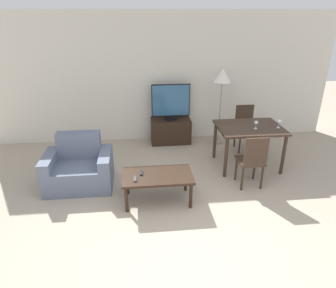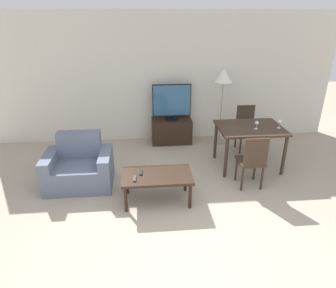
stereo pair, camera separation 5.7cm
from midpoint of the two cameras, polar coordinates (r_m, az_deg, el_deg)
name	(u,v)px [view 2 (the right image)]	position (r m, az deg, el deg)	size (l,w,h in m)	color
ground_plane	(185,256)	(3.79, 3.72, -20.58)	(18.00, 18.00, 0.00)	tan
wall_back	(162,79)	(6.51, -0.99, 12.36)	(7.50, 0.06, 2.70)	silver
armchair	(79,168)	(5.13, -16.22, -4.47)	(1.06, 0.75, 0.85)	slate
tv_stand	(172,131)	(6.55, 0.93, 2.54)	(0.85, 0.45, 0.53)	black
tv	(172,102)	(6.34, 0.97, 8.00)	(0.81, 0.28, 0.76)	black
coffee_table	(157,178)	(4.47, -1.73, -6.45)	(1.04, 0.58, 0.45)	black
dining_table	(250,132)	(5.57, 15.60, 2.20)	(1.15, 0.88, 0.78)	#38281E
dining_chair_near	(252,160)	(4.93, 16.10, -2.87)	(0.40, 0.40, 0.92)	#38281E
dining_chair_far	(246,126)	(6.35, 14.88, 3.37)	(0.40, 0.40, 0.92)	#38281E
floor_lamp	(223,79)	(6.31, 10.78, 12.05)	(0.36, 0.36, 1.61)	gray
remote_primary	(141,172)	(4.50, -4.85, -5.43)	(0.04, 0.15, 0.02)	black
remote_secondary	(134,179)	(4.35, -6.04, -6.58)	(0.04, 0.15, 0.02)	#38383D
wine_glass_left	(280,123)	(5.60, 20.79, 3.82)	(0.07, 0.07, 0.15)	silver
wine_glass_center	(257,124)	(5.43, 16.83, 3.75)	(0.07, 0.07, 0.15)	silver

